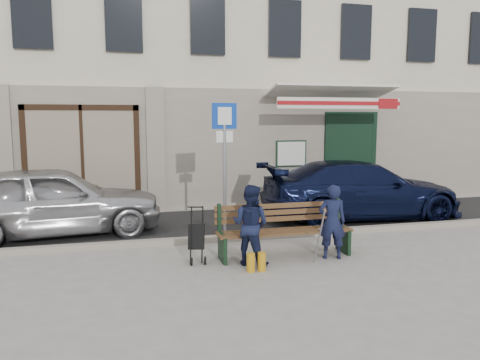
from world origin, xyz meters
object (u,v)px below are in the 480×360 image
object	(u,v)px
parking_sign	(225,149)
woman	(250,225)
stroller	(196,238)
man	(332,222)
car_silver	(53,201)
bench	(282,231)
car_navy	(361,190)

from	to	relation	value
parking_sign	woman	xyz separation A→B (m)	(0.07, -1.69, -1.15)
parking_sign	stroller	world-z (taller)	parking_sign
man	woman	distance (m)	1.45
car_silver	bench	xyz separation A→B (m)	(4.08, -2.54, -0.28)
car_silver	bench	bearing A→B (deg)	-129.62
car_silver	woman	size ratio (longest dim) A/B	3.25
man	stroller	size ratio (longest dim) A/B	1.39
car_silver	bench	distance (m)	4.82
man	stroller	world-z (taller)	man
car_navy	man	distance (m)	3.55
car_silver	woman	world-z (taller)	car_silver
car_silver	parking_sign	world-z (taller)	parking_sign
man	stroller	distance (m)	2.34
woman	car_navy	bearing A→B (deg)	-100.86
parking_sign	bench	size ratio (longest dim) A/B	1.13
man	woman	size ratio (longest dim) A/B	0.97
parking_sign	man	bearing A→B (deg)	-56.34
car_silver	stroller	xyz separation A→B (m)	(2.58, -2.48, -0.33)
parking_sign	woman	distance (m)	2.05
parking_sign	woman	world-z (taller)	parking_sign
car_silver	parking_sign	size ratio (longest dim) A/B	1.60
stroller	car_navy	bearing A→B (deg)	44.22
woman	stroller	bearing A→B (deg)	18.96
car_silver	parking_sign	xyz separation A→B (m)	(3.36, -1.13, 1.08)
car_silver	woman	xyz separation A→B (m)	(3.43, -2.82, -0.07)
parking_sign	man	distance (m)	2.58
parking_sign	man	size ratio (longest dim) A/B	2.09
woman	man	bearing A→B (deg)	-140.81
car_navy	bench	distance (m)	3.87
stroller	car_silver	bearing A→B (deg)	150.82
bench	man	distance (m)	0.88
man	bench	bearing A→B (deg)	-6.37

